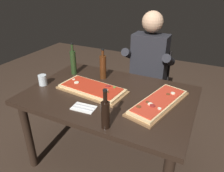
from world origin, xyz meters
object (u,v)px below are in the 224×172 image
Objects in this scene: dining_table at (109,103)px; pizza_rectangular_left at (159,102)px; vinegar_bottle_green at (73,62)px; tumbler_near_camera at (43,80)px; diner_chair at (149,83)px; pizza_rectangular_front at (92,89)px; wine_bottle_dark at (105,113)px; oil_bottle_amber at (103,67)px; seated_diner at (148,67)px.

pizza_rectangular_left reaches higher than dining_table.
vinegar_bottle_green reaches higher than tumbler_near_camera.
pizza_rectangular_left is 0.94m from diner_chair.
pizza_rectangular_front is 0.58m from pizza_rectangular_left.
wine_bottle_dark is (0.34, -0.40, 0.09)m from pizza_rectangular_front.
pizza_rectangular_front is 0.30m from oil_bottle_amber.
tumbler_near_camera is (-0.81, 0.30, -0.06)m from wine_bottle_dark.
oil_bottle_amber is 0.32m from vinegar_bottle_green.
wine_bottle_dark reaches higher than dining_table.
diner_chair is at bearing 93.52° from wine_bottle_dark.
wine_bottle_dark is at bearing -49.23° from pizza_rectangular_front.
vinegar_bottle_green is at bearing -134.32° from diner_chair.
oil_bottle_amber is 0.57m from tumbler_near_camera.
wine_bottle_dark is 0.95m from vinegar_bottle_green.
vinegar_bottle_green is (-0.32, -0.04, 0.01)m from oil_bottle_amber.
pizza_rectangular_left is at bearing 1.76° from dining_table.
pizza_rectangular_front is at bearing -106.76° from diner_chair.
tumbler_near_camera is at bearing -107.59° from vinegar_bottle_green.
pizza_rectangular_front is at bearing -176.67° from pizza_rectangular_left.
diner_chair is at bearing 90.00° from seated_diner.
tumbler_near_camera reaches higher than pizza_rectangular_left.
wine_bottle_dark is at bearing -86.11° from seated_diner.
diner_chair reaches higher than tumbler_near_camera.
vinegar_bottle_green is (-0.70, 0.64, 0.02)m from wine_bottle_dark.
dining_table is 4.36× the size of vinegar_bottle_green.
pizza_rectangular_left is at bearing -12.34° from vinegar_bottle_green.
diner_chair is (0.62, 0.64, -0.38)m from vinegar_bottle_green.
diner_chair reaches higher than pizza_rectangular_front.
oil_bottle_amber is at bearing 41.12° from tumbler_near_camera.
seated_diner is at bearing 70.77° from pizza_rectangular_front.
pizza_rectangular_left is 6.81× the size of tumbler_near_camera.
pizza_rectangular_left is 0.79m from seated_diner.
vinegar_bottle_green is at bearing 137.74° from wine_bottle_dark.
seated_diner reaches higher than wine_bottle_dark.
pizza_rectangular_left is 2.21× the size of oil_bottle_amber.
pizza_rectangular_front is 2.22× the size of wine_bottle_dark.
wine_bottle_dark is 0.88× the size of vinegar_bottle_green.
vinegar_bottle_green is at bearing -140.27° from seated_diner.
oil_bottle_amber reaches higher than pizza_rectangular_front.
wine_bottle_dark is (0.18, -0.42, 0.20)m from dining_table.
wine_bottle_dark is at bearing -20.33° from tumbler_near_camera.
vinegar_bottle_green is at bearing 72.41° from tumbler_near_camera.
wine_bottle_dark is at bearing -66.28° from dining_table.
tumbler_near_camera is at bearing -126.80° from diner_chair.
vinegar_bottle_green is at bearing 146.23° from pizza_rectangular_front.
tumbler_near_camera is (-0.11, -0.34, -0.08)m from vinegar_bottle_green.
tumbler_near_camera is (-1.05, -0.13, 0.03)m from pizza_rectangular_left.
dining_table is 2.24× the size of pizza_rectangular_front.
pizza_rectangular_front is at bearing -172.51° from dining_table.
pizza_rectangular_left is at bearing -69.36° from diner_chair.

